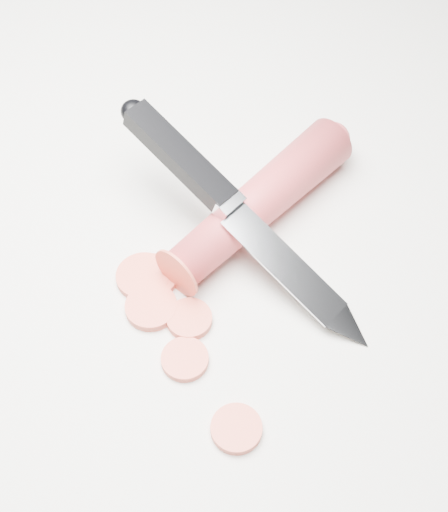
# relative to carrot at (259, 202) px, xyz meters

# --- Properties ---
(ground) EXTENTS (2.40, 2.40, 0.00)m
(ground) POSITION_rel_carrot_xyz_m (-0.07, -0.04, -0.02)
(ground) COLOR silver
(ground) RESTS_ON ground
(carrot) EXTENTS (0.13, 0.16, 0.03)m
(carrot) POSITION_rel_carrot_xyz_m (0.00, 0.00, 0.00)
(carrot) COLOR #BC2F36
(carrot) RESTS_ON ground
(carrot_slice_0) EXTENTS (0.04, 0.04, 0.01)m
(carrot_slice_0) POSITION_rel_carrot_xyz_m (-0.07, -0.09, -0.02)
(carrot_slice_0) COLOR #E44B35
(carrot_slice_0) RESTS_ON ground
(carrot_slice_1) EXTENTS (0.04, 0.04, 0.01)m
(carrot_slice_1) POSITION_rel_carrot_xyz_m (-0.07, -0.06, -0.02)
(carrot_slice_1) COLOR #E44B35
(carrot_slice_1) RESTS_ON ground
(carrot_slice_2) EXTENTS (0.03, 0.03, 0.01)m
(carrot_slice_2) POSITION_rel_carrot_xyz_m (0.00, -0.17, -0.02)
(carrot_slice_2) COLOR #E44B35
(carrot_slice_2) RESTS_ON ground
(carrot_slice_3) EXTENTS (0.03, 0.03, 0.01)m
(carrot_slice_3) POSITION_rel_carrot_xyz_m (-0.04, -0.09, -0.02)
(carrot_slice_3) COLOR #E44B35
(carrot_slice_3) RESTS_ON ground
(carrot_slice_4) EXTENTS (0.04, 0.04, 0.01)m
(carrot_slice_4) POSITION_rel_carrot_xyz_m (-0.08, -0.06, -0.02)
(carrot_slice_4) COLOR #E44B35
(carrot_slice_4) RESTS_ON ground
(carrot_slice_5) EXTENTS (0.03, 0.03, 0.01)m
(carrot_slice_5) POSITION_rel_carrot_xyz_m (-0.04, -0.12, -0.02)
(carrot_slice_5) COLOR #E44B35
(carrot_slice_5) RESTS_ON ground
(kitchen_knife) EXTENTS (0.20, 0.16, 0.08)m
(kitchen_knife) POSITION_rel_carrot_xyz_m (-0.01, -0.03, 0.02)
(kitchen_knife) COLOR silver
(kitchen_knife) RESTS_ON ground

